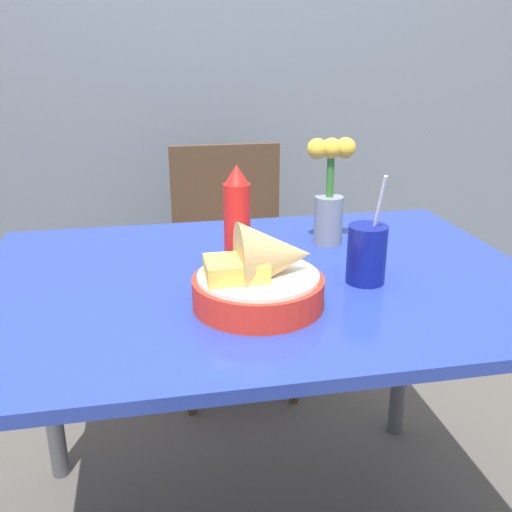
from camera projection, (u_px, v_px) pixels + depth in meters
The scene contains 7 objects.
wall_window at pixel (194, 15), 2.19m from camera, with size 7.00×0.06×2.60m.
dining_table at pixel (259, 317), 1.24m from camera, with size 1.17×0.83×0.74m.
chair_far_window at pixel (230, 245), 2.07m from camera, with size 0.40×0.40×0.86m.
food_basket at pixel (263, 276), 1.05m from camera, with size 0.24×0.24×0.16m.
ketchup_bottle at pixel (237, 220), 1.20m from camera, with size 0.06×0.06×0.23m.
drink_cup at pixel (366, 256), 1.15m from camera, with size 0.08×0.08×0.23m.
flower_vase at pixel (330, 192), 1.36m from camera, with size 0.12×0.07×0.26m.
Camera 1 is at (-0.22, -1.09, 1.19)m, focal length 40.00 mm.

